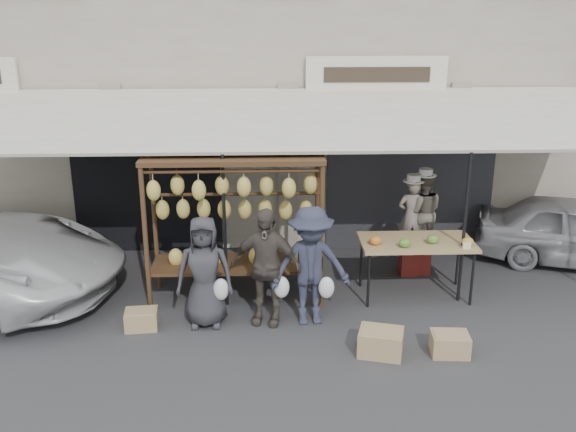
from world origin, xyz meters
The scene contains 15 objects.
ground_plane centered at (0.00, 0.00, 0.00)m, with size 90.00×90.00×0.00m, color #2D2D30.
shophouse centered at (0.00, 6.50, 3.65)m, with size 24.00×6.15×7.30m.
awning centered at (0.01, 2.28, 2.57)m, with size 10.00×2.35×2.92m.
banana_rack centered at (-0.86, 1.34, 1.56)m, with size 2.60×0.90×2.24m.
produce_table centered at (1.86, 1.32, 0.86)m, with size 1.70×0.90×1.04m.
vendor_left centered at (1.96, 2.17, 1.02)m, with size 0.45×0.30×1.23m, color slate.
vendor_right centered at (2.16, 2.23, 1.07)m, with size 0.63×0.49×1.29m, color #5E584D.
customer_left centered at (-1.25, 0.54, 0.79)m, with size 0.77×0.50×1.59m, color #323137.
customer_mid centered at (-0.42, 0.58, 0.84)m, with size 0.99×0.41×1.69m, color #4C433D.
customer_right centered at (0.20, 0.54, 0.85)m, with size 1.10×0.63×1.71m, color #2C2F41.
stool_left centered at (1.96, 2.17, 0.20)m, with size 0.28×0.28×0.40m, color maroon.
stool_right centered at (2.16, 2.23, 0.21)m, with size 0.30×0.30×0.42m, color maroon.
crate_near_a centered at (1.05, -0.36, 0.17)m, with size 0.55×0.42×0.33m, color tan.
crate_near_b centered at (1.93, -0.40, 0.14)m, with size 0.47×0.36×0.28m, color tan.
crate_far centered at (-2.14, 0.45, 0.13)m, with size 0.44×0.33×0.26m, color tan.
Camera 1 is at (-0.41, -7.59, 4.29)m, focal length 40.00 mm.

